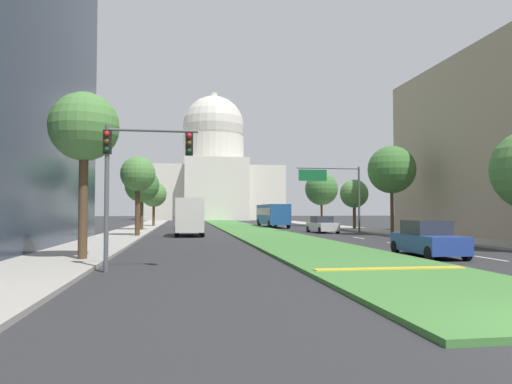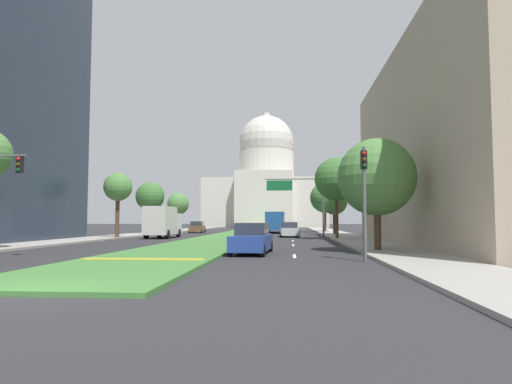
% 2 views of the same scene
% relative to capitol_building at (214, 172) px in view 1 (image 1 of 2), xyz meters
% --- Properties ---
extents(ground_plane, '(260.00, 260.00, 0.00)m').
position_rel_capitol_building_xyz_m(ground_plane, '(0.00, -53.28, -11.45)').
color(ground_plane, '#2B2B2D').
extents(grass_median, '(6.01, 97.13, 0.14)m').
position_rel_capitol_building_xyz_m(grass_median, '(0.00, -58.68, -11.38)').
color(grass_median, '#427A38').
rests_on(grass_median, ground_plane).
extents(median_curb_nose, '(5.41, 0.50, 0.04)m').
position_rel_capitol_building_xyz_m(median_curb_nose, '(0.00, -98.68, -11.29)').
color(median_curb_nose, gold).
rests_on(median_curb_nose, grass_median).
extents(lane_dashes_right, '(0.16, 57.21, 0.01)m').
position_rel_capitol_building_xyz_m(lane_dashes_right, '(6.65, -66.27, -11.44)').
color(lane_dashes_right, silver).
rests_on(lane_dashes_right, ground_plane).
extents(sidewalk_left, '(4.00, 97.13, 0.15)m').
position_rel_capitol_building_xyz_m(sidewalk_left, '(-12.29, -64.07, -11.37)').
color(sidewalk_left, '#9E9991').
rests_on(sidewalk_left, ground_plane).
extents(sidewalk_right, '(4.00, 97.13, 0.15)m').
position_rel_capitol_building_xyz_m(sidewalk_right, '(12.29, -64.07, -11.37)').
color(sidewalk_right, '#9E9991').
rests_on(sidewalk_right, ground_plane).
extents(capitol_building, '(31.87, 24.43, 31.04)m').
position_rel_capitol_building_xyz_m(capitol_building, '(0.00, 0.00, 0.00)').
color(capitol_building, beige).
rests_on(capitol_building, ground_plane).
extents(traffic_light_near_left, '(3.34, 0.35, 5.20)m').
position_rel_capitol_building_xyz_m(traffic_light_near_left, '(-8.94, -96.99, -7.65)').
color(traffic_light_near_left, '#515456').
rests_on(traffic_light_near_left, ground_plane).
extents(overhead_guide_sign, '(6.39, 0.20, 6.50)m').
position_rel_capitol_building_xyz_m(overhead_guide_sign, '(7.56, -70.00, -6.76)').
color(overhead_guide_sign, '#515456').
rests_on(overhead_guide_sign, ground_plane).
extents(street_tree_left_near, '(2.91, 2.91, 7.18)m').
position_rel_capitol_building_xyz_m(street_tree_left_near, '(-11.28, -93.52, -5.81)').
color(street_tree_left_near, '#4C3823').
rests_on(street_tree_left_near, ground_plane).
extents(street_tree_left_mid, '(2.84, 2.84, 6.59)m').
position_rel_capitol_building_xyz_m(street_tree_left_mid, '(-10.81, -74.96, -6.36)').
color(street_tree_left_mid, '#4C3823').
rests_on(street_tree_left_mid, ground_plane).
extents(street_tree_right_mid, '(4.15, 4.15, 7.82)m').
position_rel_capitol_building_xyz_m(street_tree_right_mid, '(10.83, -75.55, -5.72)').
color(street_tree_right_mid, '#4C3823').
rests_on(street_tree_right_mid, ground_plane).
extents(street_tree_left_far, '(3.66, 3.66, 6.72)m').
position_rel_capitol_building_xyz_m(street_tree_left_far, '(-11.54, -62.63, -6.59)').
color(street_tree_left_far, '#4C3823').
rests_on(street_tree_left_far, ground_plane).
extents(street_tree_right_far, '(3.17, 3.17, 5.65)m').
position_rel_capitol_building_xyz_m(street_tree_right_far, '(11.75, -63.95, -7.41)').
color(street_tree_right_far, '#4C3823').
rests_on(street_tree_right_far, ground_plane).
extents(street_tree_left_distant, '(3.37, 3.37, 6.03)m').
position_rel_capitol_building_xyz_m(street_tree_left_distant, '(-11.06, -50.37, -7.13)').
color(street_tree_left_distant, '#4C3823').
rests_on(street_tree_left_distant, ground_plane).
extents(street_tree_right_distant, '(4.52, 4.52, 7.42)m').
position_rel_capitol_building_xyz_m(street_tree_right_distant, '(11.64, -51.70, -6.30)').
color(street_tree_right_distant, '#4C3823').
rests_on(street_tree_right_distant, ground_plane).
extents(sedan_lead_stopped, '(2.16, 4.77, 1.71)m').
position_rel_capitol_building_xyz_m(sedan_lead_stopped, '(4.32, -93.38, -10.65)').
color(sedan_lead_stopped, navy).
rests_on(sedan_lead_stopped, ground_plane).
extents(sedan_midblock, '(2.21, 4.45, 1.62)m').
position_rel_capitol_building_xyz_m(sedan_midblock, '(6.31, -69.68, -10.68)').
color(sedan_midblock, '#BCBCC1').
rests_on(sedan_midblock, ground_plane).
extents(sedan_distant, '(2.08, 4.26, 1.65)m').
position_rel_capitol_building_xyz_m(sedan_distant, '(-6.94, -55.25, -10.67)').
color(sedan_distant, brown).
rests_on(sedan_distant, ground_plane).
extents(box_truck_delivery, '(2.40, 6.40, 3.20)m').
position_rel_capitol_building_xyz_m(box_truck_delivery, '(-6.61, -73.49, -9.77)').
color(box_truck_delivery, silver).
rests_on(box_truck_delivery, ground_plane).
extents(city_bus, '(2.62, 11.00, 2.95)m').
position_rel_capitol_building_xyz_m(city_bus, '(4.31, -54.08, -9.68)').
color(city_bus, '#1E4C8C').
rests_on(city_bus, ground_plane).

